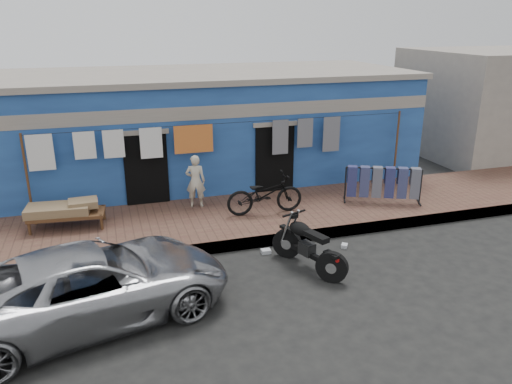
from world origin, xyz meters
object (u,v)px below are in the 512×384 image
seated_person (196,181)px  bicycle (265,190)px  motorcycle (309,244)px  charpoy (67,215)px  jeans_rack (383,184)px  car (92,283)px

seated_person → bicycle: bearing=162.3°
motorcycle → charpoy: 5.67m
motorcycle → bicycle: bearing=72.1°
seated_person → motorcycle: (1.62, -3.58, -0.39)m
seated_person → motorcycle: bearing=128.6°
charpoy → jeans_rack: bearing=-4.6°
jeans_rack → car: bearing=-157.2°
bicycle → seated_person: bearing=59.9°
charpoy → bicycle: bearing=-6.3°
motorcycle → charpoy: (-4.73, 3.13, 0.00)m
charpoy → seated_person: bearing=8.2°
car → jeans_rack: 7.91m
car → charpoy: bearing=-5.1°
motorcycle → jeans_rack: jeans_rack is taller
car → bicycle: (4.07, 3.19, 0.20)m
car → motorcycle: 4.19m
bicycle → charpoy: size_ratio=1.03×
seated_person → motorcycle: seated_person is taller
motorcycle → jeans_rack: size_ratio=0.88×
charpoy → jeans_rack: size_ratio=0.90×
bicycle → jeans_rack: bicycle is taller
bicycle → car: bearing=130.0°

